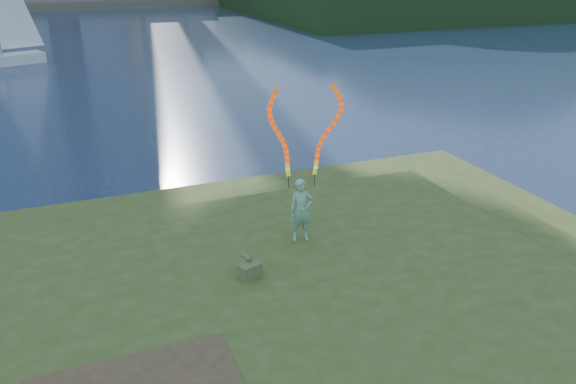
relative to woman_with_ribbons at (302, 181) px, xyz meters
name	(u,v)px	position (x,y,z in m)	size (l,w,h in m)	color
ground	(229,312)	(-2.08, -1.09, -2.25)	(320.00, 320.00, 0.00)	#1A2842
grassy_knoll	(266,368)	(-2.08, -3.39, -1.91)	(20.00, 18.00, 0.80)	#384719
wooded_hill	(504,5)	(57.49, 58.87, -2.09)	(78.00, 50.00, 63.00)	black
woman_with_ribbons	(302,181)	(0.00, 0.00, 0.00)	(1.95, 0.53, 3.88)	#146830
canvas_bag	(249,270)	(-1.64, -1.17, -1.28)	(0.49, 0.56, 0.41)	#474D29
sailboat	(4,43)	(-8.15, 32.34, -0.79)	(5.53, 3.46, 8.48)	silver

